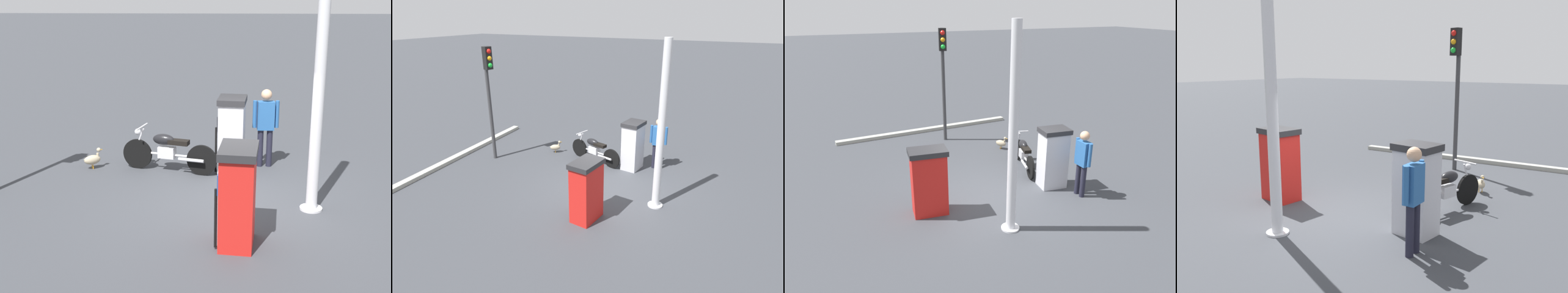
% 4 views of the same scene
% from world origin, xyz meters
% --- Properties ---
extents(ground_plane, '(120.00, 120.00, 0.00)m').
position_xyz_m(ground_plane, '(0.00, 0.00, 0.00)').
color(ground_plane, '#383A3F').
extents(fuel_pump_near, '(0.69, 0.80, 1.63)m').
position_xyz_m(fuel_pump_near, '(-0.08, -1.70, 0.83)').
color(fuel_pump_near, silver).
rests_on(fuel_pump_near, ground).
extents(fuel_pump_far, '(0.69, 0.92, 1.59)m').
position_xyz_m(fuel_pump_far, '(-0.08, 1.70, 0.81)').
color(fuel_pump_far, red).
rests_on(fuel_pump_far, ground).
extents(motorcycle_near_pump, '(2.06, 0.81, 0.97)m').
position_xyz_m(motorcycle_near_pump, '(1.28, -1.62, 0.47)').
color(motorcycle_near_pump, black).
rests_on(motorcycle_near_pump, ground).
extents(attendant_person, '(0.57, 0.24, 1.73)m').
position_xyz_m(attendant_person, '(-0.82, -2.06, 1.00)').
color(attendant_person, '#1E1E2D').
rests_on(attendant_person, ground).
extents(wandering_duck, '(0.43, 0.35, 0.46)m').
position_xyz_m(wandering_duck, '(2.94, -1.74, 0.22)').
color(wandering_duck, tan).
rests_on(wandering_duck, ground).
extents(roadside_traffic_light, '(0.40, 0.28, 3.89)m').
position_xyz_m(roadside_traffic_light, '(4.55, -0.31, 2.65)').
color(roadside_traffic_light, '#38383A').
rests_on(roadside_traffic_light, ground).
extents(canopy_support_pole, '(0.40, 0.40, 4.38)m').
position_xyz_m(canopy_support_pole, '(-1.47, 0.31, 2.11)').
color(canopy_support_pole, silver).
rests_on(canopy_support_pole, ground).
extents(road_edge_kerb, '(0.61, 6.74, 0.12)m').
position_xyz_m(road_edge_kerb, '(5.83, 0.00, 0.06)').
color(road_edge_kerb, '#9E9E93').
rests_on(road_edge_kerb, ground).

